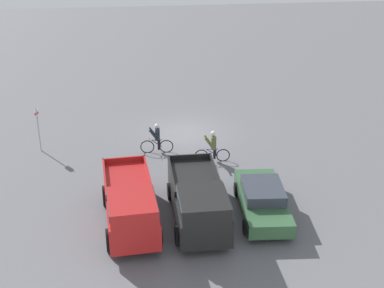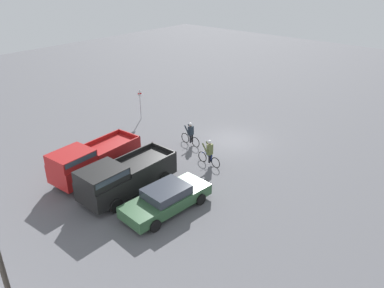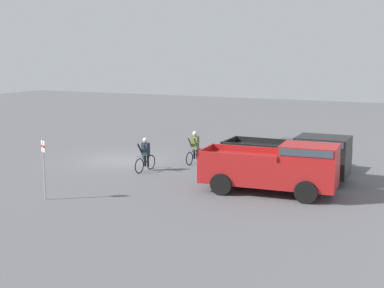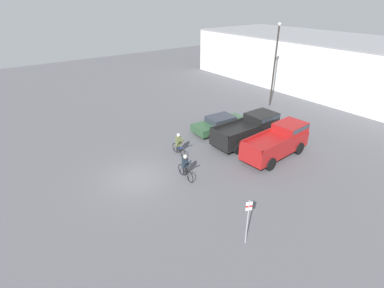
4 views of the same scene
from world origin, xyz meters
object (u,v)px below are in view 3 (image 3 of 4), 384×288
(sedan_0, at_px, (298,154))
(fire_lane_sign, at_px, (44,163))
(pickup_truck_0, at_px, (293,156))
(cyclist_1, at_px, (195,147))
(pickup_truck_1, at_px, (277,167))
(cyclist_0, at_px, (145,155))

(sedan_0, bearing_deg, fire_lane_sign, -36.37)
(pickup_truck_0, height_order, cyclist_1, pickup_truck_0)
(sedan_0, height_order, fire_lane_sign, fire_lane_sign)
(pickup_truck_1, distance_m, cyclist_1, 7.05)
(pickup_truck_1, bearing_deg, cyclist_1, -127.29)
(pickup_truck_0, xyz_separation_m, pickup_truck_1, (2.78, 0.01, 0.05))
(cyclist_0, bearing_deg, pickup_truck_0, 100.22)
(sedan_0, distance_m, cyclist_1, 5.31)
(sedan_0, xyz_separation_m, cyclist_1, (1.31, -5.14, 0.17))
(sedan_0, bearing_deg, cyclist_1, -75.67)
(sedan_0, height_order, pickup_truck_1, pickup_truck_1)
(pickup_truck_1, bearing_deg, fire_lane_sign, -59.84)
(sedan_0, relative_size, pickup_truck_0, 0.88)
(fire_lane_sign, bearing_deg, cyclist_0, 170.83)
(pickup_truck_1, xyz_separation_m, fire_lane_sign, (4.64, -7.99, 0.35))
(cyclist_1, distance_m, fire_lane_sign, 9.24)
(sedan_0, relative_size, pickup_truck_1, 0.88)
(cyclist_1, bearing_deg, sedan_0, 104.33)
(pickup_truck_0, bearing_deg, fire_lane_sign, -47.09)
(sedan_0, distance_m, pickup_truck_0, 2.86)
(pickup_truck_1, xyz_separation_m, cyclist_1, (-4.26, -5.60, -0.29))
(cyclist_1, relative_size, fire_lane_sign, 0.74)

